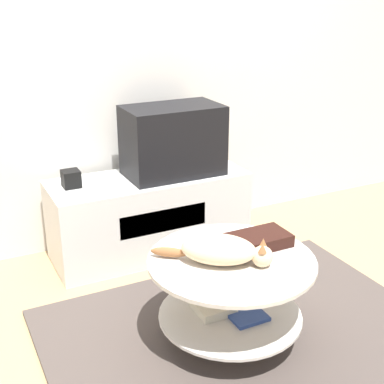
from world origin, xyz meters
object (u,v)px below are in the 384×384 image
at_px(tv, 173,141).
at_px(dvd_box, 259,240).
at_px(speaker, 71,179).
at_px(cat, 221,250).

distance_m(tv, dvd_box, 0.96).
xyz_separation_m(speaker, dvd_box, (0.60, -0.99, -0.08)).
distance_m(tv, cat, 1.04).
xyz_separation_m(speaker, cat, (0.37, -1.05, -0.04)).
bearing_deg(tv, cat, -103.25).
bearing_deg(tv, speaker, 175.04).
xyz_separation_m(tv, dvd_box, (-0.00, -0.93, -0.23)).
height_order(speaker, dvd_box, speaker).
bearing_deg(cat, speaker, 146.32).
bearing_deg(cat, dvd_box, 51.91).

